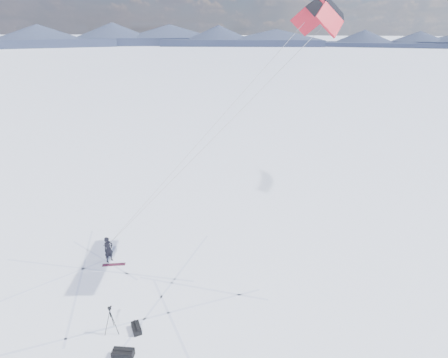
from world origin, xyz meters
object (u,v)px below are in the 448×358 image
(tripod, at_px, (111,316))
(gear_bag_a, at_px, (123,353))
(snowkiter, at_px, (110,261))
(gear_bag_b, at_px, (136,328))
(snowboard, at_px, (114,265))

(tripod, distance_m, gear_bag_a, 1.82)
(snowkiter, height_order, gear_bag_a, snowkiter)
(tripod, bearing_deg, gear_bag_b, 28.70)
(tripod, bearing_deg, snowkiter, 132.19)
(gear_bag_a, distance_m, gear_bag_b, 1.51)
(snowkiter, distance_m, gear_bag_a, 7.61)
(snowboard, height_order, gear_bag_a, gear_bag_a)
(snowboard, bearing_deg, tripod, -80.87)
(snowkiter, bearing_deg, snowboard, -100.62)
(snowkiter, height_order, gear_bag_b, snowkiter)
(tripod, bearing_deg, snowboard, 129.98)
(snowkiter, relative_size, gear_bag_a, 1.65)
(snowboard, bearing_deg, gear_bag_a, -77.16)
(snowkiter, relative_size, snowboard, 1.21)
(snowkiter, bearing_deg, gear_bag_a, -121.23)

